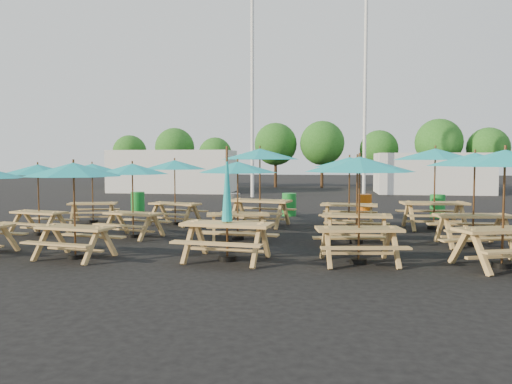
# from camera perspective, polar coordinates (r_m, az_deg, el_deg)

# --- Properties ---
(ground) EXTENTS (120.00, 120.00, 0.00)m
(ground) POSITION_cam_1_polar(r_m,az_deg,el_deg) (14.94, -0.82, -4.58)
(ground) COLOR black
(ground) RESTS_ON ground
(picnic_unit_1) EXTENTS (2.48, 2.48, 2.04)m
(picnic_unit_1) POSITION_cam_1_polar(r_m,az_deg,el_deg) (15.41, -23.66, 2.03)
(picnic_unit_1) COLOR tan
(picnic_unit_1) RESTS_ON ground
(picnic_unit_2) EXTENTS (2.51, 2.51, 2.04)m
(picnic_unit_2) POSITION_cam_1_polar(r_m,az_deg,el_deg) (17.95, -18.22, 2.34)
(picnic_unit_2) COLOR tan
(picnic_unit_2) RESTS_ON ground
(picnic_unit_3) EXTENTS (2.47, 2.47, 2.11)m
(picnic_unit_3) POSITION_cam_1_polar(r_m,az_deg,el_deg) (11.44, -20.13, 1.96)
(picnic_unit_3) COLOR tan
(picnic_unit_3) RESTS_ON ground
(picnic_unit_4) EXTENTS (2.58, 2.58, 2.06)m
(picnic_unit_4) POSITION_cam_1_polar(r_m,az_deg,el_deg) (14.15, -13.95, 2.21)
(picnic_unit_4) COLOR tan
(picnic_unit_4) RESTS_ON ground
(picnic_unit_5) EXTENTS (2.71, 2.71, 2.16)m
(picnic_unit_5) POSITION_cam_1_polar(r_m,az_deg,el_deg) (16.70, -9.28, 2.76)
(picnic_unit_5) COLOR tan
(picnic_unit_5) RESTS_ON ground
(picnic_unit_6) EXTENTS (2.11, 1.90, 2.44)m
(picnic_unit_6) POSITION_cam_1_polar(r_m,az_deg,el_deg) (10.59, -3.32, -2.52)
(picnic_unit_6) COLOR tan
(picnic_unit_6) RESTS_ON ground
(picnic_unit_7) EXTENTS (2.55, 2.55, 2.12)m
(picnic_unit_7) POSITION_cam_1_polar(r_m,az_deg,el_deg) (13.37, -2.11, 2.44)
(picnic_unit_7) COLOR tan
(picnic_unit_7) RESTS_ON ground
(picnic_unit_8) EXTENTS (3.06, 3.06, 2.54)m
(picnic_unit_8) POSITION_cam_1_polar(r_m,az_deg,el_deg) (16.20, 0.45, 3.95)
(picnic_unit_8) COLOR tan
(picnic_unit_8) RESTS_ON ground
(picnic_unit_9) EXTENTS (2.56, 2.56, 2.23)m
(picnic_unit_9) POSITION_cam_1_polar(r_m,az_deg,el_deg) (10.44, 11.76, 2.56)
(picnic_unit_9) COLOR tan
(picnic_unit_9) RESTS_ON ground
(picnic_unit_10) EXTENTS (2.36, 2.36, 2.24)m
(picnic_unit_10) POSITION_cam_1_polar(r_m,az_deg,el_deg) (13.02, 11.51, 2.78)
(picnic_unit_10) COLOR tan
(picnic_unit_10) RESTS_ON ground
(picnic_unit_11) EXTENTS (2.48, 2.48, 2.25)m
(picnic_unit_11) POSITION_cam_1_polar(r_m,az_deg,el_deg) (16.07, 10.64, 3.00)
(picnic_unit_11) COLOR tan
(picnic_unit_11) RESTS_ON ground
(picnic_unit_12) EXTENTS (3.05, 3.05, 2.37)m
(picnic_unit_12) POSITION_cam_1_polar(r_m,az_deg,el_deg) (10.96, 26.57, 2.93)
(picnic_unit_12) COLOR tan
(picnic_unit_12) RESTS_ON ground
(picnic_unit_13) EXTENTS (2.61, 2.61, 2.34)m
(picnic_unit_13) POSITION_cam_1_polar(r_m,az_deg,el_deg) (13.53, 23.73, 2.98)
(picnic_unit_13) COLOR tan
(picnic_unit_13) RESTS_ON ground
(picnic_unit_14) EXTENTS (2.78, 2.78, 2.52)m
(picnic_unit_14) POSITION_cam_1_polar(r_m,az_deg,el_deg) (16.35, 19.80, 3.69)
(picnic_unit_14) COLOR tan
(picnic_unit_14) RESTS_ON ground
(waste_bin_0) EXTENTS (0.54, 0.54, 0.87)m
(waste_bin_0) POSITION_cam_1_polar(r_m,az_deg,el_deg) (20.59, -13.35, -1.19)
(waste_bin_0) COLOR #18872C
(waste_bin_0) RESTS_ON ground
(waste_bin_1) EXTENTS (0.54, 0.54, 0.87)m
(waste_bin_1) POSITION_cam_1_polar(r_m,az_deg,el_deg) (19.19, -2.62, -1.45)
(waste_bin_1) COLOR gray
(waste_bin_1) RESTS_ON ground
(waste_bin_2) EXTENTS (0.54, 0.54, 0.87)m
(waste_bin_2) POSITION_cam_1_polar(r_m,az_deg,el_deg) (19.25, 3.82, -1.43)
(waste_bin_2) COLOR #18872C
(waste_bin_2) RESTS_ON ground
(waste_bin_3) EXTENTS (0.54, 0.54, 0.87)m
(waste_bin_3) POSITION_cam_1_polar(r_m,az_deg,el_deg) (19.11, 12.29, -1.55)
(waste_bin_3) COLOR #C6570B
(waste_bin_3) RESTS_ON ground
(waste_bin_4) EXTENTS (0.54, 0.54, 0.87)m
(waste_bin_4) POSITION_cam_1_polar(r_m,az_deg,el_deg) (19.70, 20.04, -1.53)
(waste_bin_4) COLOR #18872C
(waste_bin_4) RESTS_ON ground
(mast_0) EXTENTS (0.20, 0.20, 12.00)m
(mast_0) POSITION_cam_1_polar(r_m,az_deg,el_deg) (29.19, -0.42, 11.25)
(mast_0) COLOR silver
(mast_0) RESTS_ON ground
(mast_1) EXTENTS (0.20, 0.20, 12.00)m
(mast_1) POSITION_cam_1_polar(r_m,az_deg,el_deg) (30.93, 12.36, 10.74)
(mast_1) COLOR silver
(mast_1) RESTS_ON ground
(event_tent_0) EXTENTS (8.00, 4.00, 2.80)m
(event_tent_0) POSITION_cam_1_polar(r_m,az_deg,el_deg) (34.21, -9.40, 2.36)
(event_tent_0) COLOR silver
(event_tent_0) RESTS_ON ground
(event_tent_1) EXTENTS (7.00, 4.00, 2.60)m
(event_tent_1) POSITION_cam_1_polar(r_m,az_deg,el_deg) (34.28, 19.41, 2.04)
(event_tent_1) COLOR silver
(event_tent_1) RESTS_ON ground
(tree_0) EXTENTS (2.80, 2.80, 4.24)m
(tree_0) POSITION_cam_1_polar(r_m,az_deg,el_deg) (43.10, -14.24, 4.45)
(tree_0) COLOR #382314
(tree_0) RESTS_ON ground
(tree_1) EXTENTS (3.11, 3.11, 4.72)m
(tree_1) POSITION_cam_1_polar(r_m,az_deg,el_deg) (40.37, -9.27, 5.04)
(tree_1) COLOR #382314
(tree_1) RESTS_ON ground
(tree_2) EXTENTS (2.59, 2.59, 3.93)m
(tree_2) POSITION_cam_1_polar(r_m,az_deg,el_deg) (39.24, -4.68, 4.34)
(tree_2) COLOR #382314
(tree_2) RESTS_ON ground
(tree_3) EXTENTS (3.36, 3.36, 5.09)m
(tree_3) POSITION_cam_1_polar(r_m,az_deg,el_deg) (39.56, 2.26, 5.48)
(tree_3) COLOR #382314
(tree_3) RESTS_ON ground
(tree_4) EXTENTS (3.41, 3.41, 5.17)m
(tree_4) POSITION_cam_1_polar(r_m,az_deg,el_deg) (38.89, 7.57, 5.56)
(tree_4) COLOR #382314
(tree_4) RESTS_ON ground
(tree_5) EXTENTS (2.94, 2.94, 4.45)m
(tree_5) POSITION_cam_1_polar(r_m,az_deg,el_deg) (39.49, 13.88, 4.75)
(tree_5) COLOR #382314
(tree_5) RESTS_ON ground
(tree_6) EXTENTS (3.38, 3.38, 5.13)m
(tree_6) POSITION_cam_1_polar(r_m,az_deg,el_deg) (38.36, 20.15, 5.35)
(tree_6) COLOR #382314
(tree_6) RESTS_ON ground
(tree_7) EXTENTS (2.95, 2.95, 4.48)m
(tree_7) POSITION_cam_1_polar(r_m,az_deg,el_deg) (39.21, 25.00, 4.55)
(tree_7) COLOR #382314
(tree_7) RESTS_ON ground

